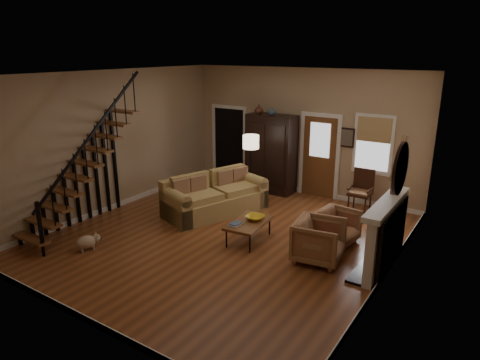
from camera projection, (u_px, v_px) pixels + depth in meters
The scene contains 15 objects.
room at pixel (253, 148), 10.09m from camera, with size 7.00×7.33×3.30m.
staircase at pixel (79, 157), 8.86m from camera, with size 0.94×2.80×3.20m, color brown, non-canonical shape.
fireplace at pixel (388, 229), 7.45m from camera, with size 0.33×1.95×2.30m.
armoire at pixel (271, 154), 11.49m from camera, with size 1.30×0.60×2.10m, color black, non-canonical shape.
vase_a at pixel (259, 109), 11.24m from camera, with size 0.24×0.24×0.25m, color #4C2619.
vase_b at pixel (272, 111), 11.04m from camera, with size 0.20×0.20×0.21m, color #334C60.
sofa at pixel (215, 195), 10.06m from camera, with size 1.04×2.41×0.90m, color tan, non-canonical shape.
coffee_table at pixel (249, 231), 8.67m from camera, with size 0.64×1.09×0.42m, color brown, non-canonical shape.
bowl at pixel (255, 218), 8.69m from camera, with size 0.37×0.37×0.09m, color gold.
books at pixel (236, 224), 8.42m from camera, with size 0.20×0.27×0.05m, color beige, non-canonical shape.
armchair_left at pixel (319, 241), 7.80m from camera, with size 0.84×0.87×0.79m, color brown.
armchair_right at pixel (337, 227), 8.55m from camera, with size 0.73×0.76×0.69m, color brown.
floor_lamp at pixel (251, 169), 10.66m from camera, with size 0.40×0.40×1.74m, color black, non-canonical shape.
side_chair at pixel (360, 191), 10.15m from camera, with size 0.54×0.54×1.02m, color #361C11, non-canonical shape.
dog at pixel (86, 243), 8.26m from camera, with size 0.25×0.43×0.31m, color tan, non-canonical shape.
Camera 1 is at (4.74, -6.66, 3.75)m, focal length 32.00 mm.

